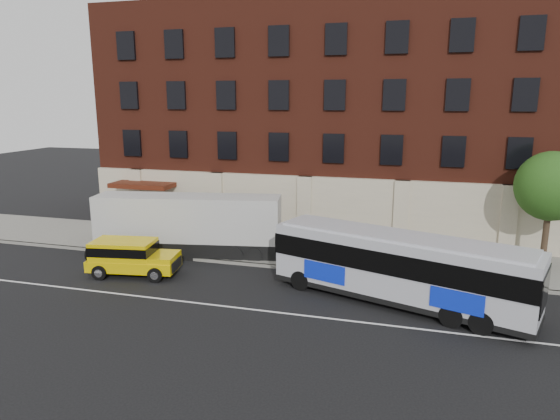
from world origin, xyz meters
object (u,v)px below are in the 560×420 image
(street_tree, at_px, (552,189))
(yellow_suv, at_px, (130,255))
(city_bus, at_px, (399,266))
(sign_pole, at_px, (140,231))
(shipping_container, at_px, (188,226))

(street_tree, relative_size, yellow_suv, 1.26)
(city_bus, bearing_deg, street_tree, 42.07)
(yellow_suv, bearing_deg, sign_pole, 111.34)
(street_tree, bearing_deg, sign_pole, -171.39)
(sign_pole, xyz_separation_m, street_tree, (22.04, 3.34, 2.96))
(city_bus, relative_size, yellow_suv, 2.39)
(shipping_container, bearing_deg, city_bus, -18.02)
(yellow_suv, height_order, shipping_container, shipping_container)
(street_tree, bearing_deg, shipping_container, -172.18)
(street_tree, distance_m, shipping_container, 19.66)
(city_bus, relative_size, shipping_container, 1.09)
(yellow_suv, distance_m, shipping_container, 4.18)
(city_bus, bearing_deg, yellow_suv, 179.68)
(sign_pole, xyz_separation_m, shipping_container, (2.74, 0.69, 0.30))
(street_tree, height_order, shipping_container, street_tree)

